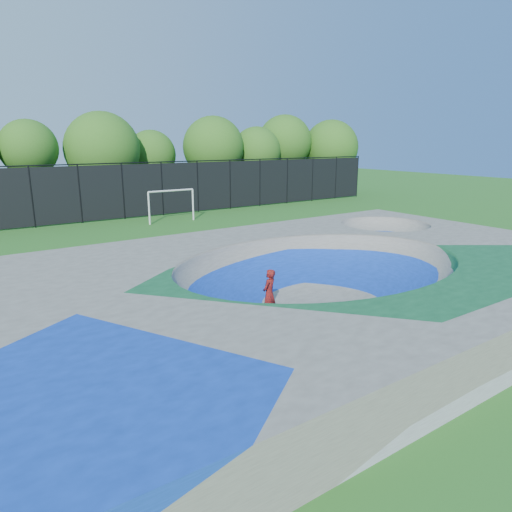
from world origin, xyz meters
The scene contains 7 objects.
ground centered at (0.00, 0.00, 0.00)m, with size 120.00×120.00×0.00m, color #22601A.
skate_deck centered at (0.00, 0.00, 0.75)m, with size 22.00×14.00×1.50m, color gray.
skater centered at (-2.55, -0.35, 0.81)m, with size 0.59×0.39×1.62m, color red.
skateboard centered at (-2.55, -0.35, 0.03)m, with size 0.78×0.22×0.05m, color black.
soccer_goal centered at (2.28, 17.80, 1.57)m, with size 3.42×0.12×2.26m.
fence centered at (0.00, 21.00, 2.10)m, with size 48.09×0.09×4.04m.
treeline centered at (0.23, 25.76, 4.95)m, with size 53.11×7.24×8.22m.
Camera 1 is at (-10.74, -11.52, 5.59)m, focal length 32.00 mm.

